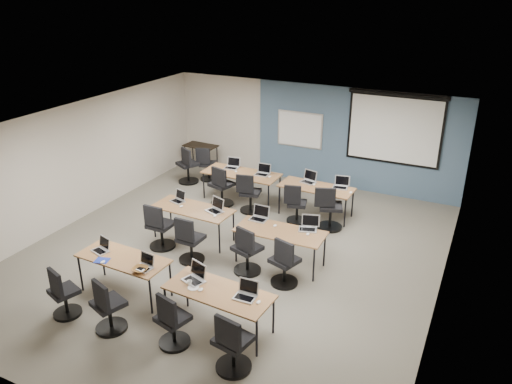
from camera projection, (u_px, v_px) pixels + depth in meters
The scene contains 58 objects.
floor at pixel (233, 253), 10.26m from camera, with size 8.00×9.00×0.02m, color #6B6354.
ceiling at pixel (230, 125), 9.20m from camera, with size 8.00×9.00×0.02m, color white.
wall_back at pixel (311, 134), 13.45m from camera, with size 8.00×0.04×2.70m, color beige.
wall_front at pixel (52, 324), 6.00m from camera, with size 8.00×0.04×2.70m, color beige.
wall_left at pixel (77, 162), 11.34m from camera, with size 0.04×9.00×2.70m, color beige.
wall_right at pixel (447, 235), 8.11m from camera, with size 0.04×9.00×2.70m, color beige.
blue_accent_panel at pixel (356, 140), 12.92m from camera, with size 5.50×0.04×2.70m, color #3D5977.
whiteboard at pixel (300, 130), 13.47m from camera, with size 1.28×0.03×0.98m.
projector_screen at pixel (395, 125), 12.28m from camera, with size 2.40×0.10×1.82m.
training_table_front_left at pixel (123, 260), 8.68m from camera, with size 1.66×0.69×0.73m.
training_table_front_right at pixel (219, 294), 7.75m from camera, with size 1.73×0.72×0.73m.
training_table_mid_left at pixel (193, 210), 10.56m from camera, with size 1.74×0.73×0.73m.
training_table_mid_right at pixel (280, 233), 9.60m from camera, with size 1.74×0.73×0.73m.
training_table_back_left at pixel (241, 174), 12.49m from camera, with size 1.94×0.81×0.73m.
training_table_back_right at pixel (316, 189), 11.65m from camera, with size 1.73×0.72×0.73m.
laptop_0 at pixel (102, 248), 8.86m from camera, with size 0.30×0.26×0.23m.
mouse_0 at pixel (103, 262), 8.50m from camera, with size 0.06×0.10×0.04m, color white.
task_chair_0 at pixel (63, 296), 8.18m from camera, with size 0.48×0.47×0.95m.
laptop_1 at pixel (144, 264), 8.34m from camera, with size 0.30×0.26×0.23m.
mouse_1 at pixel (143, 271), 8.25m from camera, with size 0.06×0.10×0.04m, color white.
task_chair_1 at pixel (108, 310), 7.82m from camera, with size 0.53×0.51×0.99m.
laptop_2 at pixel (195, 276), 8.00m from camera, with size 0.35×0.30×0.27m.
mouse_2 at pixel (201, 290), 7.74m from camera, with size 0.06×0.10×0.04m, color white.
task_chair_2 at pixel (172, 324), 7.50m from camera, with size 0.49×0.49×0.97m.
laptop_3 at pixel (246, 293), 7.57m from camera, with size 0.33×0.28×0.25m.
mouse_3 at pixel (259, 302), 7.44m from camera, with size 0.06×0.09×0.03m, color white.
task_chair_3 at pixel (232, 347), 7.01m from camera, with size 0.53×0.53×1.01m.
laptop_4 at pixel (179, 199), 10.85m from camera, with size 0.30×0.26×0.23m.
mouse_4 at pixel (181, 206), 10.59m from camera, with size 0.07×0.11×0.04m, color white.
task_chair_4 at pixel (160, 230), 10.29m from camera, with size 0.54×0.54×1.02m.
laptop_5 at pixel (216, 208), 10.40m from camera, with size 0.35×0.30×0.26m.
mouse_5 at pixel (215, 216), 10.16m from camera, with size 0.06×0.10×0.03m, color white.
task_chair_5 at pixel (189, 243), 9.78m from camera, with size 0.52×0.52×1.00m.
laptop_6 at pixel (259, 216), 10.04m from camera, with size 0.35×0.30×0.26m.
mouse_6 at pixel (275, 226), 9.76m from camera, with size 0.06×0.10×0.03m, color white.
task_chair_6 at pixel (247, 254), 9.40m from camera, with size 0.55×0.53×1.01m.
laptop_7 at pixel (309, 226), 9.64m from camera, with size 0.35×0.30×0.26m.
mouse_7 at pixel (308, 234), 9.44m from camera, with size 0.06×0.10×0.03m, color white.
task_chair_7 at pixel (284, 266), 9.02m from camera, with size 0.52×0.51×0.99m.
laptop_8 at pixel (232, 165), 12.78m from camera, with size 0.35×0.29×0.26m.
mouse_8 at pixel (236, 171), 12.53m from camera, with size 0.06×0.10×0.03m, color white.
task_chair_8 at pixel (221, 189), 12.26m from camera, with size 0.58×0.57×1.04m.
laptop_9 at pixel (263, 172), 12.35m from camera, with size 0.34×0.29×0.26m.
mouse_9 at pixel (270, 177), 12.20m from camera, with size 0.06×0.10×0.04m, color white.
task_chair_9 at pixel (249, 196), 11.92m from camera, with size 0.52×0.52×1.00m.
laptop_10 at pixel (309, 179), 11.89m from camera, with size 0.35×0.30×0.27m.
mouse_10 at pixel (314, 184), 11.73m from camera, with size 0.06×0.10×0.03m, color white.
task_chair_10 at pixel (296, 207), 11.41m from camera, with size 0.48×0.47×0.96m.
laptop_11 at pixel (341, 185), 11.58m from camera, with size 0.34×0.29×0.26m.
mouse_11 at pixel (351, 192), 11.29m from camera, with size 0.06×0.10×0.04m, color white.
task_chair_11 at pixel (329, 211), 11.09m from camera, with size 0.59×0.56×1.04m.
blue_mousepad at pixel (102, 260), 8.57m from camera, with size 0.24×0.20×0.01m, color #1A2D9E.
snack_bowl at pixel (140, 269), 8.24m from camera, with size 0.30×0.30×0.07m, color brown.
snack_plate at pixel (193, 288), 7.80m from camera, with size 0.18×0.18×0.01m, color white.
coffee_cup at pixel (189, 283), 7.84m from camera, with size 0.07×0.07×0.07m, color silver.
utility_table at pixel (201, 148), 14.53m from camera, with size 0.96×0.53×0.75m.
spare_chair_a at pixel (207, 167), 13.84m from camera, with size 0.49×0.49×0.97m.
spare_chair_b at pixel (188, 168), 13.64m from camera, with size 0.62×0.56×1.04m.
Camera 1 is at (4.35, -7.83, 5.17)m, focal length 35.00 mm.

